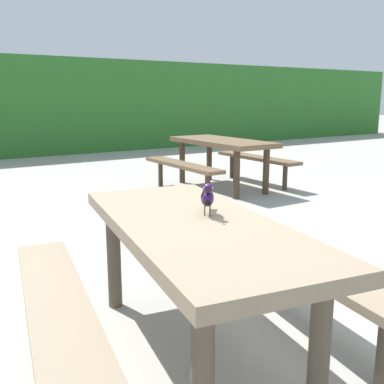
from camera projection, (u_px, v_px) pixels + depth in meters
name	position (u px, v px, depth m)	size (l,w,h in m)	color
ground_plane	(206.00, 321.00, 2.78)	(60.00, 60.00, 0.00)	#A3A099
picnic_table_foreground	(194.00, 254.00, 2.34)	(1.95, 1.98, 0.74)	#84725B
bird_grackle	(207.00, 197.00, 2.38)	(0.17, 0.26, 0.18)	black
picnic_table_mid_left	(222.00, 152.00, 6.74)	(1.69, 1.80, 0.74)	brown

